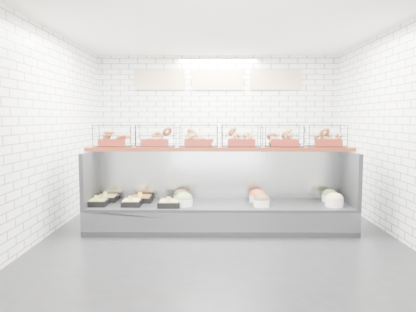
{
  "coord_description": "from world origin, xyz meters",
  "views": [
    {
      "loc": [
        -0.13,
        -5.8,
        1.7
      ],
      "look_at": [
        -0.18,
        0.45,
        1.12
      ],
      "focal_mm": 35.0,
      "sensor_mm": 36.0,
      "label": 1
    }
  ],
  "objects": [
    {
      "name": "bagel_shelf",
      "position": [
        0.0,
        0.52,
        1.39
      ],
      "size": [
        4.1,
        0.5,
        0.4
      ],
      "color": "#4F1E11",
      "rests_on": "display_case"
    },
    {
      "name": "prep_counter",
      "position": [
        -0.01,
        2.43,
        0.47
      ],
      "size": [
        4.0,
        0.6,
        1.2
      ],
      "color": "#93969B",
      "rests_on": "ground"
    },
    {
      "name": "display_case",
      "position": [
        -0.0,
        0.34,
        0.33
      ],
      "size": [
        4.0,
        0.9,
        1.2
      ],
      "color": "black",
      "rests_on": "ground"
    },
    {
      "name": "ground",
      "position": [
        0.0,
        0.0,
        0.0
      ],
      "size": [
        5.5,
        5.5,
        0.0
      ],
      "primitive_type": "plane",
      "color": "black",
      "rests_on": "ground"
    },
    {
      "name": "room_shell",
      "position": [
        0.0,
        0.6,
        2.06
      ],
      "size": [
        5.02,
        5.51,
        3.01
      ],
      "color": "silver",
      "rests_on": "ground"
    }
  ]
}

